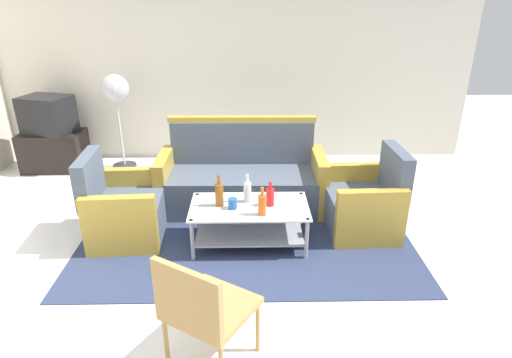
% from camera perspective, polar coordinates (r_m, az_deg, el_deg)
% --- Properties ---
extents(ground_plane, '(14.00, 14.00, 0.00)m').
position_cam_1_polar(ground_plane, '(3.74, -3.52, -13.16)').
color(ground_plane, white).
extents(wall_back, '(6.52, 0.19, 2.80)m').
position_cam_1_polar(wall_back, '(6.10, -2.76, 16.35)').
color(wall_back, silver).
rests_on(wall_back, ground).
extents(rug, '(3.20, 2.07, 0.01)m').
position_cam_1_polar(rug, '(4.35, -1.34, -7.29)').
color(rug, '#2D3856').
rests_on(rug, ground).
extents(couch, '(1.81, 0.76, 0.96)m').
position_cam_1_polar(couch, '(4.78, -1.84, -0.16)').
color(couch, '#4C5666').
rests_on(couch, rug).
extents(armchair_left, '(0.74, 0.80, 0.85)m').
position_cam_1_polar(armchair_left, '(4.38, -17.12, -3.99)').
color(armchair_left, '#4C5666').
rests_on(armchair_left, rug).
extents(armchair_right, '(0.72, 0.78, 0.85)m').
position_cam_1_polar(armchair_right, '(4.44, 14.13, -3.23)').
color(armchair_right, '#4C5666').
rests_on(armchair_right, rug).
extents(coffee_table, '(1.10, 0.60, 0.40)m').
position_cam_1_polar(coffee_table, '(4.07, -0.88, -5.32)').
color(coffee_table, silver).
rests_on(coffee_table, rug).
extents(bottle_red, '(0.08, 0.08, 0.23)m').
position_cam_1_polar(bottle_red, '(3.98, 1.88, -2.33)').
color(bottle_red, red).
rests_on(bottle_red, coffee_table).
extents(bottle_clear, '(0.07, 0.07, 0.28)m').
position_cam_1_polar(bottle_clear, '(4.04, -1.14, -1.66)').
color(bottle_clear, silver).
rests_on(bottle_clear, coffee_table).
extents(bottle_brown, '(0.08, 0.08, 0.31)m').
position_cam_1_polar(bottle_brown, '(3.97, -4.88, -2.00)').
color(bottle_brown, brown).
rests_on(bottle_brown, coffee_table).
extents(bottle_orange, '(0.07, 0.07, 0.27)m').
position_cam_1_polar(bottle_orange, '(3.81, 0.82, -3.39)').
color(bottle_orange, '#D85919').
rests_on(bottle_orange, coffee_table).
extents(cup, '(0.08, 0.08, 0.10)m').
position_cam_1_polar(cup, '(3.94, -3.10, -3.25)').
color(cup, '#2659A5').
rests_on(cup, coffee_table).
extents(tv_stand, '(0.80, 0.50, 0.52)m').
position_cam_1_polar(tv_stand, '(6.45, -25.09, 3.42)').
color(tv_stand, black).
rests_on(tv_stand, ground).
extents(television, '(0.70, 0.59, 0.48)m').
position_cam_1_polar(television, '(6.31, -25.85, 7.68)').
color(television, black).
rests_on(television, tv_stand).
extents(pedestal_fan, '(0.36, 0.36, 1.27)m').
position_cam_1_polar(pedestal_fan, '(5.98, -18.10, 10.61)').
color(pedestal_fan, '#2D2D33').
rests_on(pedestal_fan, ground).
extents(wicker_chair, '(0.66, 0.66, 0.84)m').
position_cam_1_polar(wicker_chair, '(2.72, -7.15, -16.40)').
color(wicker_chair, '#AD844C').
rests_on(wicker_chair, ground).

